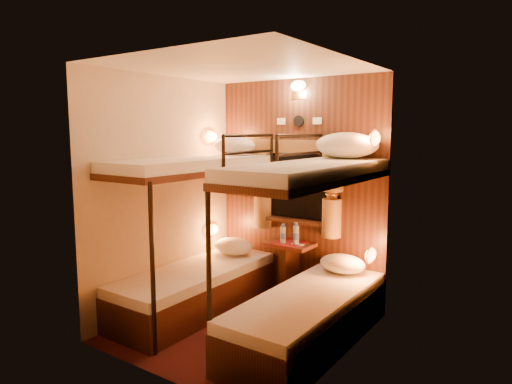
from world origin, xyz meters
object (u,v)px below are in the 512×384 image
Objects in this scene: bunk_right at (308,282)px; table at (289,264)px; bottle_right at (296,235)px; bunk_left at (196,258)px; bottle_left at (283,235)px.

table is at bearing 129.67° from bunk_right.
bunk_right is 0.96m from bottle_right.
bunk_left is at bearing -134.20° from bottle_right.
bunk_left is 1.02m from table.
table is (-0.65, 0.78, -0.14)m from bunk_right.
bunk_right is 1.03m from bottle_left.
table is 0.35m from bottle_right.
bunk_right is 1.02m from table.
table is at bearing 50.33° from bunk_left.
bottle_right is at bearing 45.80° from bunk_left.
bunk_right is at bearing -46.17° from bottle_left.
bunk_left is 8.98× the size of bottle_left.
bottle_right is at bearing 126.40° from bunk_right.
bunk_left reaches higher than bottle_left.
bottle_left is at bearing 50.72° from bunk_left.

